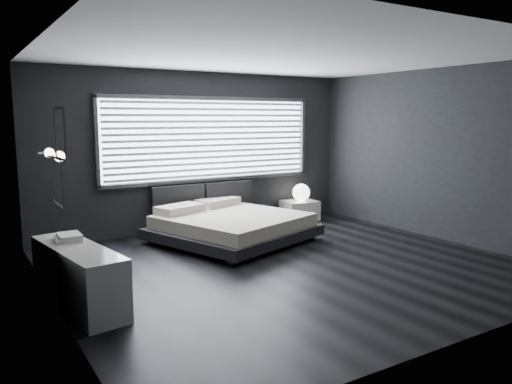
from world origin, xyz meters
TOP-DOWN VIEW (x-y plane):
  - room at (0.00, 0.00)m, footprint 6.04×6.00m
  - window at (0.20, 2.70)m, footprint 4.14×0.09m
  - headboard at (-0.00, 2.64)m, footprint 1.96×0.16m
  - sconce_near at (-2.88, 0.05)m, footprint 0.18×0.11m
  - sconce_far at (-2.88, 0.65)m, footprint 0.18×0.11m
  - wall_art_upper at (-2.98, -0.55)m, footprint 0.01×0.48m
  - wall_art_lower at (-2.98, -0.30)m, footprint 0.01×0.48m
  - bed at (-0.02, 1.59)m, footprint 2.76×2.69m
  - nightstand at (1.96, 2.39)m, footprint 0.71×0.61m
  - orb_lamp at (1.97, 2.35)m, footprint 0.34×0.34m
  - dresser at (-2.78, -0.06)m, footprint 0.69×1.67m
  - book_stack at (-2.79, 0.29)m, footprint 0.31×0.39m

SIDE VIEW (x-z plane):
  - nightstand at x=1.96m, z-range 0.00..0.38m
  - bed at x=-0.02m, z-range -0.02..0.55m
  - dresser at x=-2.78m, z-range 0.00..0.65m
  - orb_lamp at x=1.97m, z-range 0.38..0.72m
  - headboard at x=0.00m, z-range 0.31..0.83m
  - book_stack at x=-2.79m, z-range 0.65..0.72m
  - wall_art_lower at x=-2.98m, z-range 1.14..1.62m
  - room at x=0.00m, z-range 0.00..2.80m
  - sconce_near at x=-2.88m, z-range 1.55..1.66m
  - sconce_far at x=-2.88m, z-range 1.55..1.66m
  - window at x=0.20m, z-range 0.85..2.37m
  - wall_art_upper at x=-2.98m, z-range 1.61..2.09m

